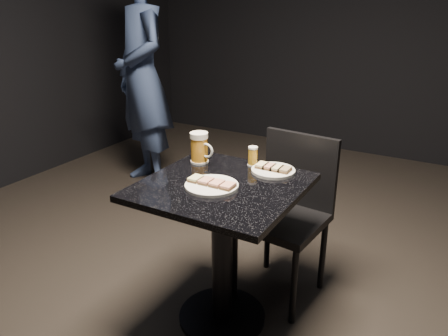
{
  "coord_description": "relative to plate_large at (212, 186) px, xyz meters",
  "views": [
    {
      "loc": [
        0.91,
        -1.57,
        1.53
      ],
      "look_at": [
        0.0,
        0.02,
        0.82
      ],
      "focal_mm": 35.0,
      "sensor_mm": 36.0,
      "label": 1
    }
  ],
  "objects": [
    {
      "name": "chair",
      "position": [
        0.19,
        0.47,
        -0.26
      ],
      "size": [
        0.45,
        0.45,
        0.88
      ],
      "color": "black",
      "rests_on": "floor"
    },
    {
      "name": "canapes_on_plate_large",
      "position": [
        -0.0,
        0.0,
        0.02
      ],
      "size": [
        0.22,
        0.07,
        0.02
      ],
      "color": "#4C3521",
      "rests_on": "plate_large"
    },
    {
      "name": "plate_small",
      "position": [
        0.16,
        0.31,
        0.0
      ],
      "size": [
        0.21,
        0.21,
        0.01
      ],
      "primitive_type": "cylinder",
      "color": "white",
      "rests_on": "table"
    },
    {
      "name": "beer_tumbler",
      "position": [
        0.04,
        0.34,
        0.04
      ],
      "size": [
        0.05,
        0.05,
        0.1
      ],
      "color": "silver",
      "rests_on": "table"
    },
    {
      "name": "table",
      "position": [
        0.02,
        0.06,
        -0.25
      ],
      "size": [
        0.7,
        0.7,
        0.75
      ],
      "color": "black",
      "rests_on": "floor"
    },
    {
      "name": "floor",
      "position": [
        0.02,
        0.06,
        -0.76
      ],
      "size": [
        6.0,
        6.0,
        0.0
      ],
      "primitive_type": "plane",
      "color": "black",
      "rests_on": "ground"
    },
    {
      "name": "patron",
      "position": [
        -1.45,
        1.29,
        0.18
      ],
      "size": [
        0.82,
        0.73,
        1.87
      ],
      "primitive_type": "imported",
      "rotation": [
        0.0,
        0.0,
        -0.52
      ],
      "color": "navy",
      "rests_on": "floor"
    },
    {
      "name": "beer_mug",
      "position": [
        -0.22,
        0.24,
        0.07
      ],
      "size": [
        0.14,
        0.09,
        0.16
      ],
      "color": "silver",
      "rests_on": "table"
    },
    {
      "name": "plate_large",
      "position": [
        0.0,
        0.0,
        0.0
      ],
      "size": [
        0.24,
        0.24,
        0.01
      ],
      "primitive_type": "cylinder",
      "color": "white",
      "rests_on": "table"
    },
    {
      "name": "canapes_on_plate_small",
      "position": [
        0.16,
        0.31,
        0.02
      ],
      "size": [
        0.17,
        0.07,
        0.02
      ],
      "color": "#4C3521",
      "rests_on": "plate_small"
    }
  ]
}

